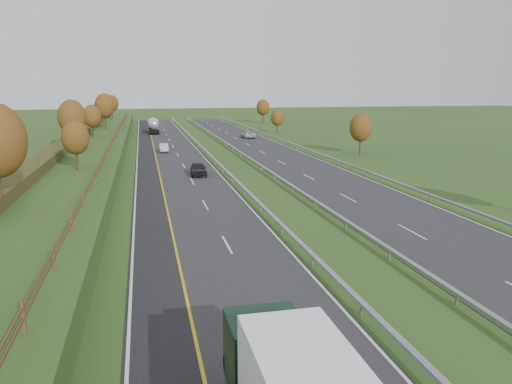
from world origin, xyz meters
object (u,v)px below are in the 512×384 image
road_tanker (154,125)px  car_silver_mid (164,148)px  car_small_far (154,122)px  car_dark_near (198,169)px  car_oncoming (248,135)px

road_tanker → car_silver_mid: (0.74, -37.28, -1.14)m
car_silver_mid → car_small_far: 63.34m
car_dark_near → car_silver_mid: size_ratio=1.14×
car_dark_near → car_silver_mid: 24.15m
car_dark_near → car_small_far: size_ratio=0.84×
car_small_far → car_oncoming: (18.62, -43.62, -0.13)m
car_silver_mid → car_oncoming: size_ratio=0.84×
car_silver_mid → car_oncoming: car_silver_mid is taller
car_oncoming → road_tanker: bearing=-46.0°
road_tanker → car_small_far: size_ratio=2.00×
road_tanker → car_silver_mid: bearing=-88.9°
car_oncoming → car_silver_mid: bearing=43.0°
car_dark_near → car_oncoming: bearing=73.9°
car_silver_mid → car_oncoming: bearing=47.2°
road_tanker → car_silver_mid: road_tanker is taller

